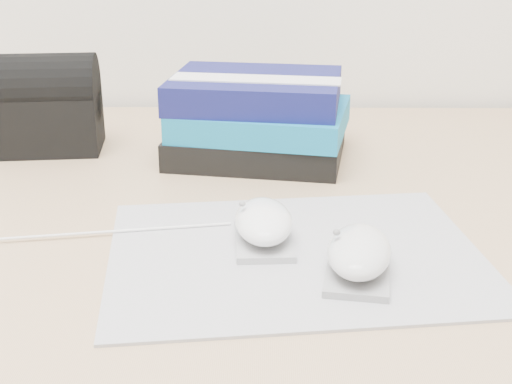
{
  "coord_description": "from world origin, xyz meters",
  "views": [
    {
      "loc": [
        -0.07,
        0.75,
        1.05
      ],
      "look_at": [
        -0.07,
        1.47,
        0.77
      ],
      "focal_mm": 50.0,
      "sensor_mm": 36.0,
      "label": 1
    }
  ],
  "objects_px": {
    "desk": "(307,323)",
    "mouse_rear": "(264,224)",
    "mouse_front": "(359,254)",
    "book_stack": "(258,118)",
    "pouch": "(47,104)"
  },
  "relations": [
    {
      "from": "desk",
      "to": "mouse_rear",
      "type": "height_order",
      "value": "mouse_rear"
    },
    {
      "from": "mouse_front",
      "to": "desk",
      "type": "bearing_deg",
      "value": 95.01
    },
    {
      "from": "desk",
      "to": "mouse_front",
      "type": "relative_size",
      "value": 13.62
    },
    {
      "from": "mouse_rear",
      "to": "book_stack",
      "type": "height_order",
      "value": "book_stack"
    },
    {
      "from": "desk",
      "to": "book_stack",
      "type": "distance_m",
      "value": 0.31
    },
    {
      "from": "desk",
      "to": "book_stack",
      "type": "height_order",
      "value": "book_stack"
    },
    {
      "from": "desk",
      "to": "mouse_front",
      "type": "bearing_deg",
      "value": -84.99
    },
    {
      "from": "mouse_rear",
      "to": "mouse_front",
      "type": "distance_m",
      "value": 0.11
    },
    {
      "from": "mouse_front",
      "to": "pouch",
      "type": "height_order",
      "value": "pouch"
    },
    {
      "from": "desk",
      "to": "mouse_front",
      "type": "height_order",
      "value": "mouse_front"
    },
    {
      "from": "desk",
      "to": "mouse_front",
      "type": "distance_m",
      "value": 0.39
    },
    {
      "from": "mouse_front",
      "to": "pouch",
      "type": "bearing_deg",
      "value": 136.07
    },
    {
      "from": "mouse_rear",
      "to": "book_stack",
      "type": "bearing_deg",
      "value": 91.5
    },
    {
      "from": "mouse_rear",
      "to": "pouch",
      "type": "xyz_separation_m",
      "value": [
        -0.31,
        0.32,
        0.05
      ]
    },
    {
      "from": "mouse_rear",
      "to": "mouse_front",
      "type": "height_order",
      "value": "same"
    }
  ]
}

